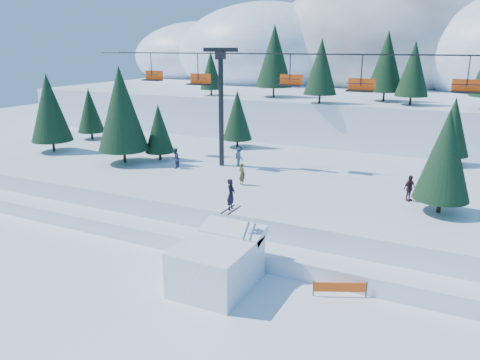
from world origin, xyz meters
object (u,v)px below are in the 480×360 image
at_px(jump_kicker, 218,263).
at_px(banner_far, 414,284).
at_px(chairlift, 340,94).
at_px(banner_near, 340,287).

relative_size(jump_kicker, banner_far, 2.11).
relative_size(chairlift, banner_near, 17.61).
relative_size(jump_kicker, banner_near, 2.24).
distance_m(chairlift, banner_near, 16.80).
distance_m(jump_kicker, banner_near, 6.73).
height_order(chairlift, banner_far, chairlift).
bearing_deg(chairlift, banner_far, -56.83).
bearing_deg(chairlift, jump_kicker, -98.43).
bearing_deg(chairlift, banner_near, -73.38).
relative_size(jump_kicker, chairlift, 0.13).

